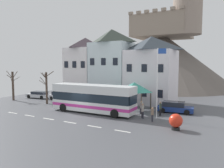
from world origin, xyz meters
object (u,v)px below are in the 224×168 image
object	(u,v)px
hilltop_castle	(163,58)
parked_car_02	(61,96)
public_bench	(125,103)
townhouse_01	(112,65)
pedestrian_03	(160,108)
flagpole	(158,78)
transit_bus	(93,99)
parked_car_00	(175,107)
bare_tree_01	(46,87)
pedestrian_01	(152,114)
pedestrian_02	(141,106)
pedestrian_00	(143,110)
bus_shelter	(134,87)
bare_tree_00	(13,85)
townhouse_02	(151,70)
harbour_buoy	(176,121)
parked_car_01	(39,95)
townhouse_00	(86,68)

from	to	relation	value
hilltop_castle	parked_car_02	world-z (taller)	hilltop_castle
public_bench	townhouse_01	bearing A→B (deg)	137.15
pedestrian_03	flagpole	xyz separation A→B (m)	(0.09, -1.40, 3.52)
transit_bus	flagpole	distance (m)	8.32
parked_car_00	bare_tree_01	bearing A→B (deg)	-175.76
pedestrian_01	bare_tree_01	distance (m)	17.39
pedestrian_01	pedestrian_02	size ratio (longest dim) A/B	0.94
pedestrian_03	public_bench	bearing A→B (deg)	153.51
parked_car_00	parked_car_02	world-z (taller)	parked_car_02
pedestrian_00	pedestrian_01	distance (m)	1.47
bus_shelter	pedestrian_01	bearing A→B (deg)	-47.43
transit_bus	public_bench	distance (m)	5.87
pedestrian_00	public_bench	bearing A→B (deg)	131.91
pedestrian_00	bare_tree_00	size ratio (longest dim) A/B	0.34
flagpole	parked_car_00	bearing A→B (deg)	76.12
townhouse_02	public_bench	size ratio (longest dim) A/B	6.77
harbour_buoy	flagpole	bearing A→B (deg)	129.93
parked_car_02	pedestrian_02	xyz separation A→B (m)	(15.37, -2.97, 0.24)
parked_car_01	public_bench	world-z (taller)	parked_car_01
public_bench	bus_shelter	bearing A→B (deg)	-37.05
hilltop_castle	pedestrian_01	bearing A→B (deg)	-75.29
townhouse_01	pedestrian_00	distance (m)	13.92
townhouse_00	bus_shelter	world-z (taller)	townhouse_00
townhouse_00	pedestrian_00	world-z (taller)	townhouse_00
flagpole	harbour_buoy	bearing A→B (deg)	-50.07
townhouse_02	harbour_buoy	distance (m)	14.39
townhouse_00	transit_bus	distance (m)	13.65
pedestrian_02	bare_tree_01	world-z (taller)	bare_tree_01
townhouse_01	public_bench	distance (m)	8.08
townhouse_01	pedestrian_00	bearing A→B (deg)	-45.66
transit_bus	parked_car_01	distance (m)	15.50
parked_car_01	pedestrian_01	xyz separation A→B (m)	(22.39, -5.22, 0.20)
pedestrian_03	public_bench	xyz separation A→B (m)	(-5.98, 2.98, -0.43)
hilltop_castle	flagpole	distance (m)	34.09
hilltop_castle	parked_car_00	xyz separation A→B (m)	(10.02, -28.82, -6.82)
pedestrian_00	harbour_buoy	size ratio (longest dim) A/B	1.13
parked_car_01	bare_tree_00	size ratio (longest dim) A/B	0.91
pedestrian_02	bare_tree_00	xyz separation A→B (m)	(-22.07, -0.99, 1.54)
parked_car_00	pedestrian_02	bearing A→B (deg)	-146.05
townhouse_02	parked_car_02	distance (m)	15.26
pedestrian_02	flagpole	bearing A→B (deg)	-25.87
hilltop_castle	townhouse_00	bearing A→B (deg)	-106.83
bus_shelter	pedestrian_03	world-z (taller)	bus_shelter
townhouse_01	transit_bus	bearing A→B (deg)	-74.15
flagpole	hilltop_castle	bearing A→B (deg)	105.47
townhouse_02	parked_car_02	bearing A→B (deg)	-161.35
pedestrian_02	pedestrian_03	distance (m)	2.25
public_bench	harbour_buoy	world-z (taller)	harbour_buoy
bus_shelter	transit_bus	bearing A→B (deg)	-134.36
parked_car_01	townhouse_00	bearing A→B (deg)	-146.04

